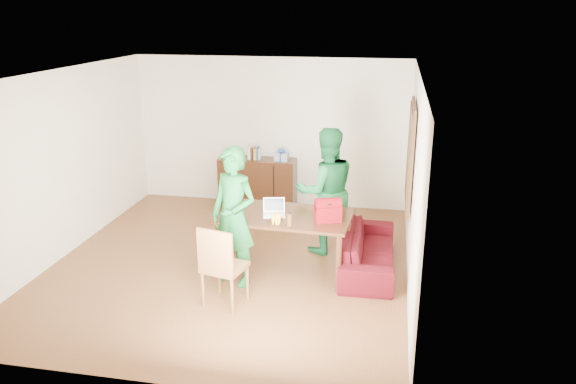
% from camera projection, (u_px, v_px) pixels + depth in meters
% --- Properties ---
extents(room, '(5.20, 5.70, 2.90)m').
position_uv_depth(room, '(231.00, 174.00, 7.80)').
color(room, '#4E2913').
rests_on(room, ground).
extents(table, '(1.84, 1.10, 0.84)m').
position_uv_depth(table, '(285.00, 222.00, 7.67)').
color(table, black).
rests_on(table, ground).
extents(chair, '(0.57, 0.55, 1.05)m').
position_uv_depth(chair, '(224.00, 281.00, 6.93)').
color(chair, brown).
rests_on(chair, ground).
extents(person_near, '(0.80, 0.67, 1.86)m').
position_uv_depth(person_near, '(234.00, 217.00, 7.29)').
color(person_near, '#155F25').
rests_on(person_near, ground).
extents(person_far, '(1.13, 1.02, 1.90)m').
position_uv_depth(person_far, '(326.00, 191.00, 8.26)').
color(person_far, '#145D2A').
rests_on(person_far, ground).
extents(laptop, '(0.33, 0.26, 0.21)m').
position_uv_depth(laptop, '(274.00, 212.00, 7.60)').
color(laptop, white).
rests_on(laptop, table).
extents(bananas, '(0.18, 0.14, 0.06)m').
position_uv_depth(bananas, '(276.00, 223.00, 7.27)').
color(bananas, gold).
rests_on(bananas, table).
extents(bottle, '(0.08, 0.08, 0.19)m').
position_uv_depth(bottle, '(289.00, 219.00, 7.22)').
color(bottle, '#5A3314').
rests_on(bottle, table).
extents(red_bag, '(0.39, 0.31, 0.25)m').
position_uv_depth(red_bag, '(328.00, 212.00, 7.37)').
color(red_bag, maroon).
rests_on(red_bag, table).
extents(sofa, '(0.76, 1.86, 0.54)m').
position_uv_depth(sofa, '(368.00, 250.00, 7.90)').
color(sofa, '#3D0908').
rests_on(sofa, ground).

